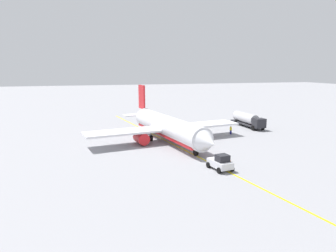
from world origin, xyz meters
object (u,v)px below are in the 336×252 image
safety_cone_nose (216,156)px  fuel_tanker (248,119)px  airplane (167,127)px  pushback_tug (221,163)px  refueling_worker (231,130)px  safety_cone_wingtip (229,160)px

safety_cone_nose → fuel_tanker: bearing=139.9°
airplane → fuel_tanker: airplane is taller
airplane → pushback_tug: 17.99m
refueling_worker → safety_cone_wingtip: size_ratio=3.09×
refueling_worker → safety_cone_wingtip: 19.38m
refueling_worker → safety_cone_nose: bearing=-34.4°
safety_cone_wingtip → airplane: bearing=-160.0°
refueling_worker → pushback_tug: bearing=-30.9°
refueling_worker → safety_cone_nose: (14.93, -10.21, -0.54)m
refueling_worker → airplane: bearing=-80.6°
safety_cone_nose → safety_cone_wingtip: (2.15, 1.07, -0.01)m
safety_cone_wingtip → safety_cone_nose: bearing=-153.5°
pushback_tug → refueling_worker: 23.47m
fuel_tanker → safety_cone_nose: fuel_tanker is taller
pushback_tug → safety_cone_nose: size_ratio=6.84×
airplane → pushback_tug: airplane is taller
safety_cone_nose → safety_cone_wingtip: 2.40m
airplane → refueling_worker: bearing=99.4°
pushback_tug → refueling_worker: bearing=149.1°
fuel_tanker → safety_cone_wingtip: 28.82m
airplane → pushback_tug: bearing=7.7°
fuel_tanker → refueling_worker: (6.29, -7.65, -0.91)m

